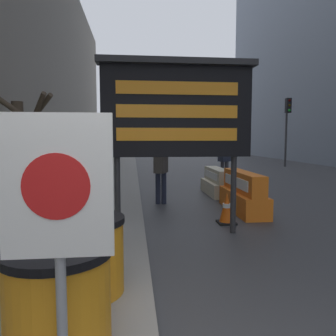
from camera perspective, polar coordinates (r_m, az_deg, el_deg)
building_left_facade at (r=13.04m, az=-26.36°, el=24.02°), size 0.40×50.40×11.97m
bare_tree at (r=10.59m, az=-24.72°, el=5.83°), size 2.18×2.40×3.57m
barrel_drum_foreground at (r=2.66m, az=-18.55°, el=-20.75°), size 0.78×0.78×0.76m
barrel_drum_middle at (r=3.46m, az=-14.16°, el=-14.41°), size 0.78×0.78×0.76m
warning_sign at (r=1.91m, az=-18.63°, el=-6.53°), size 0.61×0.08×1.67m
message_board at (r=5.58m, az=1.55°, el=10.06°), size 2.64×0.36×2.96m
jersey_barrier_orange_near at (r=7.66m, az=12.93°, el=-4.44°), size 0.56×1.99×0.91m
jersey_barrier_cream at (r=9.85m, az=8.57°, el=-2.58°), size 0.63×1.81×0.78m
traffic_cone_near at (r=6.54m, az=10.18°, el=-6.93°), size 0.35×0.35×0.62m
traffic_light_near_curb at (r=15.14m, az=-1.90°, el=11.00°), size 0.28×0.44×4.43m
traffic_light_far_side at (r=20.34m, az=20.07°, el=8.29°), size 0.28×0.45×3.96m
pedestrian_worker at (r=11.98m, az=9.86°, el=2.02°), size 0.53×0.46×1.72m
pedestrian_passerby at (r=8.28m, az=-1.25°, el=0.37°), size 0.40×0.50×1.64m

